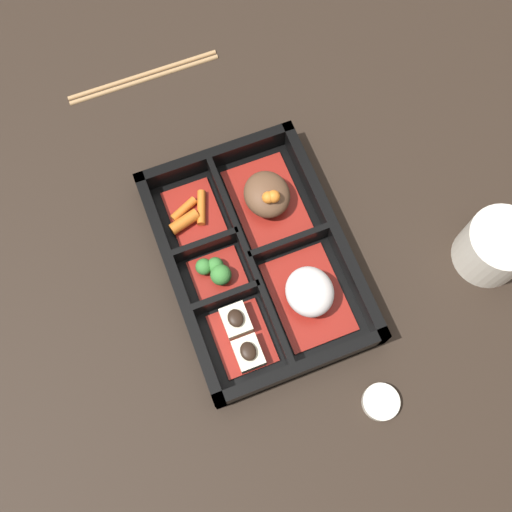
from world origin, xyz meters
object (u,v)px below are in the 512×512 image
object	(u,v)px
bowl_rice	(309,293)
tea_cup	(495,246)
chopsticks	(144,76)
sauce_dish	(381,402)

from	to	relation	value
bowl_rice	tea_cup	xyz separation A→B (m)	(0.03, 0.24, 0.01)
bowl_rice	chopsticks	size ratio (longest dim) A/B	0.54
tea_cup	sauce_dish	xyz separation A→B (m)	(0.12, -0.21, -0.03)
bowl_rice	tea_cup	distance (m)	0.25
bowl_rice	tea_cup	bearing A→B (deg)	82.94
bowl_rice	tea_cup	world-z (taller)	tea_cup
tea_cup	chopsticks	xyz separation A→B (m)	(-0.44, -0.34, -0.03)
chopsticks	sauce_dish	size ratio (longest dim) A/B	5.06
chopsticks	sauce_dish	world-z (taller)	sauce_dish
bowl_rice	sauce_dish	bearing A→B (deg)	12.11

